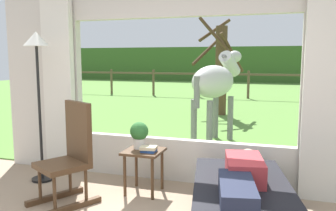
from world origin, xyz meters
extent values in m
cube|color=beige|center=(-2.02, 2.26, 1.27)|extent=(1.15, 0.12, 2.55)
cube|color=beige|center=(0.00, 2.26, 0.28)|extent=(2.90, 0.12, 0.55)
cube|color=silver|center=(-1.69, 2.12, 1.20)|extent=(0.44, 0.10, 2.40)
cube|color=silver|center=(1.69, 2.12, 1.20)|extent=(0.44, 0.10, 2.40)
cube|color=#568438|center=(0.00, 13.16, 0.01)|extent=(36.00, 21.68, 0.02)
cube|color=#385D26|center=(0.00, 23.00, 1.20)|extent=(36.00, 2.00, 2.40)
cube|color=black|center=(0.93, 1.18, 0.33)|extent=(1.22, 1.84, 0.18)
cube|color=#B23338|center=(0.93, 1.32, 0.53)|extent=(0.45, 0.66, 0.22)
cube|color=#1E2338|center=(0.93, 0.74, 0.51)|extent=(0.41, 0.72, 0.18)
sphere|color=tan|center=(0.93, 1.71, 0.53)|extent=(0.20, 0.20, 0.20)
cube|color=#4C331E|center=(-0.99, 1.12, 0.44)|extent=(0.65, 0.65, 0.06)
cube|color=#4C331E|center=(-0.89, 1.30, 0.78)|extent=(0.45, 0.29, 0.68)
cube|color=#4C331E|center=(-1.16, 1.22, 0.03)|extent=(0.38, 0.62, 0.06)
cube|color=#4C331E|center=(-0.81, 1.02, 0.03)|extent=(0.38, 0.62, 0.06)
cylinder|color=#4C331E|center=(-1.23, 1.05, 0.24)|extent=(0.04, 0.04, 0.38)
cylinder|color=#4C331E|center=(-0.92, 0.87, 0.24)|extent=(0.04, 0.04, 0.38)
cylinder|color=#4C331E|center=(-1.06, 1.36, 0.24)|extent=(0.04, 0.04, 0.38)
cylinder|color=#4C331E|center=(-0.74, 1.19, 0.24)|extent=(0.04, 0.04, 0.38)
cube|color=#4C331E|center=(-0.27, 1.71, 0.51)|extent=(0.44, 0.44, 0.03)
cylinder|color=#4C331E|center=(-0.44, 1.54, 0.24)|extent=(0.04, 0.04, 0.49)
cylinder|color=#4C331E|center=(-0.10, 1.54, 0.24)|extent=(0.04, 0.04, 0.49)
cylinder|color=#4C331E|center=(-0.44, 1.88, 0.24)|extent=(0.04, 0.04, 0.49)
cylinder|color=#4C331E|center=(-0.10, 1.88, 0.24)|extent=(0.04, 0.04, 0.49)
cylinder|color=silver|center=(-0.35, 1.77, 0.58)|extent=(0.14, 0.14, 0.12)
sphere|color=#2D6B2D|center=(-0.35, 1.77, 0.73)|extent=(0.22, 0.22, 0.22)
cube|color=#23478C|center=(-0.19, 1.65, 0.54)|extent=(0.16, 0.14, 0.03)
cube|color=beige|center=(-0.19, 1.65, 0.57)|extent=(0.20, 0.17, 0.03)
cylinder|color=black|center=(-1.71, 1.71, 0.01)|extent=(0.28, 0.28, 0.03)
cylinder|color=black|center=(-1.71, 1.71, 0.87)|extent=(0.04, 0.04, 1.74)
cone|color=white|center=(-1.71, 1.71, 1.83)|extent=(0.32, 0.32, 0.18)
ellipsoid|color=#B2B2AD|center=(0.05, 4.38, 1.17)|extent=(0.90, 1.35, 0.60)
cylinder|color=#B2B2AD|center=(0.25, 5.03, 1.48)|extent=(0.43, 0.65, 0.53)
ellipsoid|color=#B2B2AD|center=(0.32, 5.26, 1.63)|extent=(0.33, 0.52, 0.24)
cube|color=slate|center=(0.22, 4.95, 1.51)|extent=(0.20, 0.43, 0.32)
cylinder|color=slate|center=(-0.13, 3.81, 1.02)|extent=(0.13, 0.13, 0.55)
cylinder|color=slate|center=(0.02, 4.83, 0.45)|extent=(0.11, 0.11, 0.85)
cylinder|color=slate|center=(0.32, 4.73, 0.45)|extent=(0.11, 0.11, 0.85)
cylinder|color=slate|center=(-0.23, 4.03, 0.45)|extent=(0.11, 0.11, 0.85)
cylinder|color=slate|center=(0.08, 3.93, 0.45)|extent=(0.11, 0.11, 0.85)
cylinder|color=#4C3823|center=(-0.38, 7.79, 1.25)|extent=(0.32, 0.32, 2.46)
cylinder|color=#47331E|center=(-0.05, 7.49, 1.75)|extent=(0.62, 0.69, 1.07)
cylinder|color=#47331E|center=(-0.63, 8.09, 2.39)|extent=(0.84, 0.72, 0.69)
cylinder|color=#47331E|center=(-0.46, 7.32, 2.18)|extent=(0.98, 0.26, 1.06)
cylinder|color=#47331E|center=(-0.83, 8.03, 1.82)|extent=(0.67, 1.16, 0.86)
cylinder|color=brown|center=(-8.00, 12.15, 0.57)|extent=(0.10, 0.10, 1.10)
cylinder|color=brown|center=(-6.00, 12.15, 0.57)|extent=(0.10, 0.10, 1.10)
cylinder|color=brown|center=(-4.00, 12.15, 0.57)|extent=(0.10, 0.10, 1.10)
cylinder|color=brown|center=(-2.00, 12.15, 0.57)|extent=(0.10, 0.10, 1.10)
cylinder|color=brown|center=(0.00, 12.15, 0.57)|extent=(0.10, 0.10, 1.10)
cylinder|color=brown|center=(2.00, 12.15, 0.57)|extent=(0.10, 0.10, 1.10)
cube|color=brown|center=(0.00, 12.15, 0.97)|extent=(16.00, 0.06, 0.08)
camera|label=1|loc=(1.24, -2.04, 1.59)|focal=37.62mm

